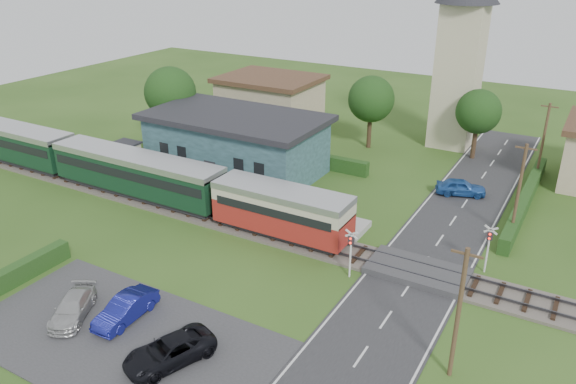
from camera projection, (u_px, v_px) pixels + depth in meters
The scene contains 30 objects.
ground at pixel (266, 248), 38.36m from camera, with size 120.00×120.00×0.00m, color #2D4C19.
railway_track at pixel (281, 235), 39.90m from camera, with size 76.00×3.20×0.49m.
road at pixel (407, 289), 33.79m from camera, with size 6.00×70.00×0.05m, color #28282B.
car_park at pixel (121, 339), 29.52m from camera, with size 17.00×9.00×0.08m, color #333335.
crossing_deck at pixel (417, 271), 35.29m from camera, with size 6.20×3.40×0.45m, color #333335.
platform at pixel (198, 190), 46.95m from camera, with size 30.00×3.00×0.45m, color gray.
equipment_hut at pixel (125, 156), 49.99m from camera, with size 2.30×2.30×2.55m.
station_building at pixel (236, 142), 50.55m from camera, with size 16.00×9.00×5.30m.
train at pixel (108, 166), 46.68m from camera, with size 43.20×2.90×3.40m.
church_tower at pixel (462, 44), 54.13m from camera, with size 6.00×6.00×17.60m.
house_west at pixel (270, 100), 63.89m from camera, with size 10.80×8.80×5.50m.
hedge_carpark at pixel (5, 280), 33.63m from camera, with size 0.80×9.00×1.20m, color #193814.
hedge_roadside at pixel (525, 199), 44.32m from camera, with size 0.80×18.00×1.20m, color #193814.
hedge_station at pixel (263, 149), 54.95m from camera, with size 22.00×0.80×1.30m, color #193814.
tree_a at pixel (170, 93), 56.41m from camera, with size 5.20×5.20×8.00m.
tree_b at pixel (371, 99), 55.47m from camera, with size 4.60×4.60×7.34m.
tree_c at pixel (478, 112), 52.64m from camera, with size 4.20×4.20×6.78m.
utility_pole_b at pixel (458, 313), 25.66m from camera, with size 1.40×0.22×7.00m.
utility_pole_c at pixel (519, 191), 38.34m from camera, with size 1.40×0.22×7.00m.
utility_pole_d at pixel (543, 142), 47.85m from camera, with size 1.40×0.22×7.00m.
crossing_signal_near at pixel (351, 247), 34.25m from camera, with size 0.84×0.28×3.28m.
crossing_signal_far at pixel (489, 242), 34.77m from camera, with size 0.84×0.28×3.28m.
streetlamp_west at pixel (194, 100), 63.02m from camera, with size 0.30×0.30×5.15m.
streetlamp_east at pixel (570, 136), 51.23m from camera, with size 0.30×0.30×5.15m.
car_on_road at pixel (461, 187), 46.20m from camera, with size 1.61×4.01×1.37m, color #20509B.
car_park_blue at pixel (126, 309), 30.75m from camera, with size 1.43×4.09×1.35m, color navy.
car_park_silver at pixel (73, 307), 30.99m from camera, with size 1.66×4.08×1.19m, color #AAAAAA.
car_park_dark at pixel (169, 351), 27.60m from camera, with size 2.12×4.60×1.28m, color black.
pedestrian_near at pixel (279, 197), 43.07m from camera, with size 0.61×0.40×1.68m, color gray.
pedestrian_far at pixel (158, 169), 48.22m from camera, with size 0.91×0.71×1.87m, color gray.
Camera 1 is at (18.03, -28.29, 19.06)m, focal length 35.00 mm.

